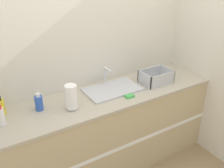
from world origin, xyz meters
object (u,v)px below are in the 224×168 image
Objects in this scene: sink at (112,89)px; dish_rack at (156,78)px; bottle_blue at (39,103)px; bottle_yellow at (0,107)px; bottle_white_spray at (1,117)px; paper_towel_roll at (71,97)px.

sink is 1.74× the size of dish_rack.
sink reaches higher than bottle_blue.
bottle_yellow is 0.18m from bottle_white_spray.
bottle_blue is 0.96× the size of bottle_yellow.
bottle_blue is at bearing 174.68° from dish_rack.
sink reaches higher than bottle_white_spray.
paper_towel_roll is 0.72× the size of dish_rack.
bottle_yellow is at bearing 157.41° from paper_towel_roll.
dish_rack is 1.89× the size of bottle_yellow.
sink is 3.04× the size of bottle_white_spray.
bottle_yellow is at bearing 162.22° from bottle_blue.
paper_towel_roll reaches higher than dish_rack.
paper_towel_roll is 1.41× the size of bottle_blue.
bottle_white_spray is (-1.11, -0.06, 0.07)m from sink.
bottle_blue is 0.33m from bottle_yellow.
sink is 1.12m from bottle_white_spray.
paper_towel_roll is 1.26× the size of bottle_white_spray.
paper_towel_roll is at bearing -22.59° from bottle_yellow.
bottle_yellow reaches higher than dish_rack.
bottle_white_spray is at bearing 178.45° from dish_rack.
bottle_white_spray is (-0.34, -0.08, 0.01)m from bottle_blue.
bottle_white_spray reaches higher than dish_rack.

